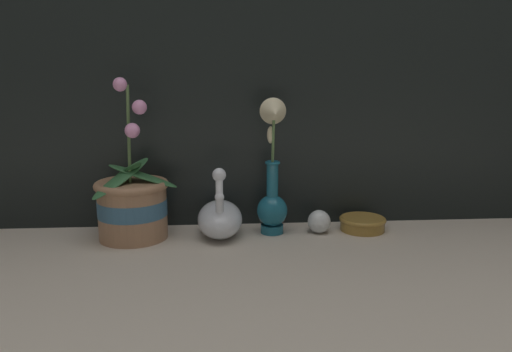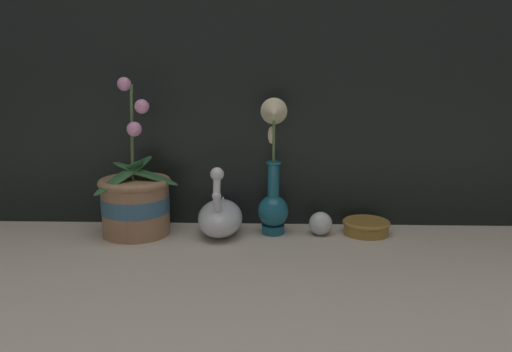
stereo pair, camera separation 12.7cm
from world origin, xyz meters
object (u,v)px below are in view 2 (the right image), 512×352
at_px(orchid_potted_plant, 135,200).
at_px(swan_figurine, 220,216).
at_px(amber_dish, 366,226).
at_px(blue_vase, 273,182).
at_px(glass_sphere, 321,223).

height_order(orchid_potted_plant, swan_figurine, orchid_potted_plant).
height_order(orchid_potted_plant, amber_dish, orchid_potted_plant).
relative_size(swan_figurine, blue_vase, 0.54).
bearing_deg(blue_vase, swan_figurine, -176.52).
distance_m(swan_figurine, glass_sphere, 0.26).
relative_size(blue_vase, amber_dish, 2.84).
relative_size(orchid_potted_plant, amber_dish, 3.25).
distance_m(orchid_potted_plant, glass_sphere, 0.49).
height_order(blue_vase, glass_sphere, blue_vase).
bearing_deg(glass_sphere, swan_figurine, -177.88).
xyz_separation_m(blue_vase, glass_sphere, (0.12, 0.00, -0.11)).
relative_size(orchid_potted_plant, glass_sphere, 6.63).
distance_m(swan_figurine, blue_vase, 0.17).
xyz_separation_m(glass_sphere, amber_dish, (0.12, 0.01, -0.01)).
bearing_deg(orchid_potted_plant, swan_figurine, -0.60).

